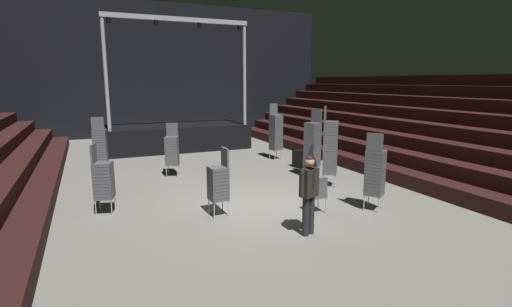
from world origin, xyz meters
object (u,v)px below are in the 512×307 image
object	(u,v)px
man_with_tie	(309,190)
chair_stack_front_left	(330,147)
chair_stack_mid_centre	(313,144)
chair_stack_rear_right	(103,179)
loose_chair_near_man	(317,192)
chair_stack_mid_right	(276,132)
equipment_road_case	(306,158)
stage_riser	(176,135)
chair_stack_front_right	(100,147)
chair_stack_mid_left	(375,172)
chair_stack_rear_left	(218,182)
chair_stack_rear_centre	(172,150)

from	to	relation	value
man_with_tie	chair_stack_front_left	world-z (taller)	chair_stack_front_left
chair_stack_mid_centre	chair_stack_front_left	bearing A→B (deg)	152.75
chair_stack_rear_right	loose_chair_near_man	distance (m)	5.44
chair_stack_mid_right	chair_stack_rear_right	bearing A→B (deg)	21.91
equipment_road_case	stage_riser	bearing A→B (deg)	120.54
chair_stack_front_right	chair_stack_rear_right	size ratio (longest dim) A/B	1.19
chair_stack_front_right	chair_stack_mid_left	xyz separation A→B (m)	(6.39, -6.67, -0.04)
chair_stack_mid_left	chair_stack_rear_right	world-z (taller)	chair_stack_mid_left
chair_stack_front_left	chair_stack_rear_left	xyz separation A→B (m)	(-4.13, -1.18, -0.42)
stage_riser	chair_stack_front_left	size ratio (longest dim) A/B	2.67
stage_riser	chair_stack_front_right	world-z (taller)	stage_riser
man_with_tie	chair_stack_front_left	xyz separation A→B (m)	(2.72, 3.18, 0.27)
chair_stack_mid_centre	chair_stack_rear_centre	world-z (taller)	chair_stack_mid_centre
chair_stack_mid_centre	loose_chair_near_man	distance (m)	3.81
man_with_tie	equipment_road_case	size ratio (longest dim) A/B	1.98
chair_stack_mid_left	chair_stack_mid_right	world-z (taller)	chair_stack_mid_right
man_with_tie	equipment_road_case	xyz separation A→B (m)	(3.49, 5.92, -0.67)
chair_stack_mid_centre	chair_stack_mid_left	bearing A→B (deg)	151.96
chair_stack_mid_right	chair_stack_mid_centre	xyz separation A→B (m)	(-0.28, -3.39, 0.00)
stage_riser	chair_stack_mid_right	xyz separation A→B (m)	(3.37, -4.47, 0.51)
chair_stack_rear_left	chair_stack_mid_left	bearing A→B (deg)	-111.54
chair_stack_rear_centre	chair_stack_front_left	bearing A→B (deg)	163.27
chair_stack_mid_right	loose_chair_near_man	bearing A→B (deg)	61.72
chair_stack_mid_centre	chair_stack_rear_right	size ratio (longest dim) A/B	1.33
chair_stack_front_right	chair_stack_mid_centre	bearing A→B (deg)	-13.50
chair_stack_rear_left	chair_stack_rear_centre	world-z (taller)	chair_stack_rear_centre
chair_stack_rear_right	equipment_road_case	bearing A→B (deg)	126.12
chair_stack_mid_left	equipment_road_case	xyz separation A→B (m)	(1.04, 5.17, -0.68)
chair_stack_mid_centre	chair_stack_front_right	bearing A→B (deg)	44.00
chair_stack_mid_left	chair_stack_rear_centre	distance (m)	7.10
equipment_road_case	loose_chair_near_man	world-z (taller)	loose_chair_near_man
chair_stack_rear_centre	equipment_road_case	size ratio (longest dim) A/B	2.09
chair_stack_mid_centre	chair_stack_rear_left	xyz separation A→B (m)	(-4.24, -2.41, -0.34)
chair_stack_mid_centre	loose_chair_near_man	bearing A→B (deg)	128.07
chair_stack_mid_centre	equipment_road_case	bearing A→B (deg)	-45.36
chair_stack_front_left	equipment_road_case	size ratio (longest dim) A/B	2.84
chair_stack_mid_left	chair_stack_mid_centre	world-z (taller)	chair_stack_mid_centre
chair_stack_front_right	chair_stack_mid_centre	world-z (taller)	chair_stack_mid_centre
chair_stack_front_left	chair_stack_front_right	xyz separation A→B (m)	(-6.66, 4.24, -0.21)
chair_stack_mid_centre	chair_stack_rear_right	world-z (taller)	chair_stack_mid_centre
stage_riser	chair_stack_front_left	bearing A→B (deg)	-71.86
chair_stack_rear_centre	chair_stack_mid_right	bearing A→B (deg)	-144.18
chair_stack_rear_left	chair_stack_rear_right	distance (m)	2.93
chair_stack_mid_right	chair_stack_front_left	bearing A→B (deg)	74.82
stage_riser	loose_chair_near_man	bearing A→B (deg)	-83.74
loose_chair_near_man	chair_stack_rear_centre	bearing A→B (deg)	117.89
chair_stack_front_right	chair_stack_rear_centre	distance (m)	2.48
equipment_road_case	man_with_tie	bearing A→B (deg)	-120.52
chair_stack_rear_left	chair_stack_rear_right	bearing A→B (deg)	60.09
chair_stack_mid_right	chair_stack_rear_left	bearing A→B (deg)	41.76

